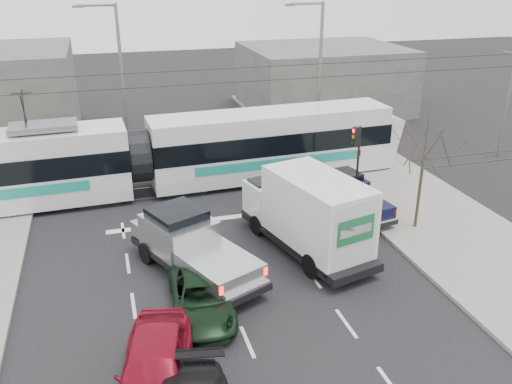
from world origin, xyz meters
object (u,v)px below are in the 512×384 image
object	(u,v)px
box_truck	(308,213)
green_car	(201,298)
tram	(138,157)
red_car	(154,368)
bare_tree	(425,149)
traffic_signal	(357,146)
street_lamp_far	(119,74)
street_lamp_near	(317,70)
silver_pickup	(190,244)
navy_pickup	(350,195)

from	to	relation	value
box_truck	green_car	xyz separation A→B (m)	(-5.02, -3.11, -1.08)
tram	red_car	world-z (taller)	tram
bare_tree	box_truck	size ratio (longest dim) A/B	0.69
traffic_signal	street_lamp_far	bearing A→B (deg)	138.28
box_truck	red_car	world-z (taller)	box_truck
street_lamp_near	street_lamp_far	distance (m)	11.67
tram	silver_pickup	world-z (taller)	tram
navy_pickup	silver_pickup	bearing A→B (deg)	-169.51
traffic_signal	navy_pickup	size ratio (longest dim) A/B	0.76
traffic_signal	silver_pickup	size ratio (longest dim) A/B	0.54
bare_tree	box_truck	distance (m)	5.78
traffic_signal	tram	bearing A→B (deg)	160.90
traffic_signal	silver_pickup	world-z (taller)	traffic_signal
street_lamp_far	silver_pickup	size ratio (longest dim) A/B	1.35
silver_pickup	street_lamp_near	bearing A→B (deg)	27.19
green_car	red_car	distance (m)	3.81
traffic_signal	navy_pickup	bearing A→B (deg)	-121.59
green_car	red_car	bearing A→B (deg)	-115.17
green_car	red_car	world-z (taller)	red_car
bare_tree	silver_pickup	bearing A→B (deg)	-175.99
street_lamp_near	traffic_signal	bearing A→B (deg)	-96.41
street_lamp_far	tram	xyz separation A→B (m)	(0.34, -5.93, -3.13)
street_lamp_near	box_truck	xyz separation A→B (m)	(-5.08, -11.97, -3.42)
silver_pickup	red_car	size ratio (longest dim) A/B	1.40
tram	red_car	bearing A→B (deg)	-95.82
bare_tree	navy_pickup	bearing A→B (deg)	132.67
red_car	bare_tree	bearing A→B (deg)	42.16
bare_tree	tram	xyz separation A→B (m)	(-11.44, 7.57, -1.81)
traffic_signal	street_lamp_far	world-z (taller)	street_lamp_far
traffic_signal	box_truck	size ratio (longest dim) A/B	0.50
bare_tree	red_car	bearing A→B (deg)	-150.84
silver_pickup	navy_pickup	xyz separation A→B (m)	(8.11, 3.05, -0.20)
street_lamp_far	silver_pickup	distance (m)	14.84
bare_tree	silver_pickup	world-z (taller)	bare_tree
box_truck	navy_pickup	xyz separation A→B (m)	(3.21, 2.81, -0.75)
street_lamp_near	navy_pickup	xyz separation A→B (m)	(-1.87, -9.17, -4.17)
bare_tree	street_lamp_far	bearing A→B (deg)	131.12
street_lamp_far	green_car	world-z (taller)	street_lamp_far
street_lamp_far	box_truck	world-z (taller)	street_lamp_far
silver_pickup	green_car	bearing A→B (deg)	-115.95
street_lamp_far	green_car	distance (m)	17.72
traffic_signal	green_car	size ratio (longest dim) A/B	0.82
bare_tree	traffic_signal	world-z (taller)	bare_tree
street_lamp_near	red_car	distance (m)	22.36
navy_pickup	tram	bearing A→B (deg)	140.47
tram	traffic_signal	bearing A→B (deg)	-21.51
silver_pickup	navy_pickup	size ratio (longest dim) A/B	1.41
tram	box_truck	world-z (taller)	tram
bare_tree	navy_pickup	distance (m)	4.27
bare_tree	green_car	bearing A→B (deg)	-160.98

